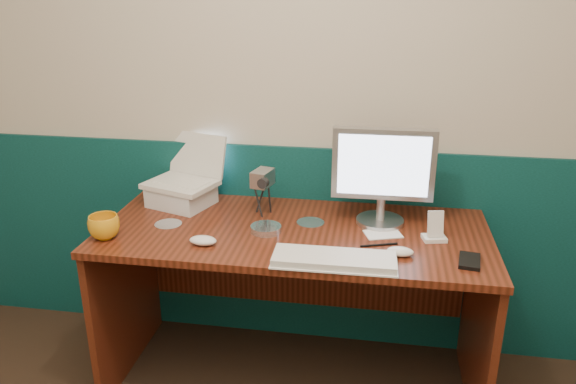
% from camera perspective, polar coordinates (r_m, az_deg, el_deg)
% --- Properties ---
extents(back_wall, '(3.50, 0.04, 2.50)m').
position_cam_1_polar(back_wall, '(2.53, 0.92, 10.10)').
color(back_wall, '#BBB09E').
rests_on(back_wall, ground).
extents(wainscot, '(3.48, 0.02, 1.00)m').
position_cam_1_polar(wainscot, '(2.76, 0.80, -5.48)').
color(wainscot, '#072F2F').
rests_on(wainscot, ground).
extents(desk, '(1.60, 0.70, 0.75)m').
position_cam_1_polar(desk, '(2.50, 0.57, -11.67)').
color(desk, '#3B160A').
rests_on(desk, ground).
extents(laptop_riser, '(0.31, 0.29, 0.09)m').
position_cam_1_polar(laptop_riser, '(2.61, -10.77, -0.37)').
color(laptop_riser, silver).
rests_on(laptop_riser, desk).
extents(laptop, '(0.35, 0.31, 0.25)m').
position_cam_1_polar(laptop, '(2.55, -11.02, 3.15)').
color(laptop, silver).
rests_on(laptop, laptop_riser).
extents(monitor, '(0.42, 0.13, 0.42)m').
position_cam_1_polar(monitor, '(2.34, 9.59, 1.56)').
color(monitor, '#AFAFB4').
rests_on(monitor, desk).
extents(keyboard, '(0.45, 0.16, 0.03)m').
position_cam_1_polar(keyboard, '(2.05, 4.70, -6.92)').
color(keyboard, white).
rests_on(keyboard, desk).
extents(mouse_right, '(0.10, 0.07, 0.03)m').
position_cam_1_polar(mouse_right, '(2.14, 11.33, -5.95)').
color(mouse_right, silver).
rests_on(mouse_right, desk).
extents(mouse_left, '(0.11, 0.07, 0.04)m').
position_cam_1_polar(mouse_left, '(2.21, -8.63, -4.89)').
color(mouse_left, white).
rests_on(mouse_left, desk).
extents(mug, '(0.14, 0.14, 0.10)m').
position_cam_1_polar(mug, '(2.34, -18.19, -3.39)').
color(mug, orange).
rests_on(mug, desk).
extents(camcorder, '(0.11, 0.14, 0.19)m').
position_cam_1_polar(camcorder, '(2.44, -2.57, -0.17)').
color(camcorder, '#A9A9AE').
rests_on(camcorder, desk).
extents(cd_spindle, '(0.13, 0.13, 0.03)m').
position_cam_1_polar(cd_spindle, '(2.30, -2.26, -3.75)').
color(cd_spindle, silver).
rests_on(cd_spindle, desk).
extents(cd_loose_a, '(0.12, 0.12, 0.00)m').
position_cam_1_polar(cd_loose_a, '(2.43, -12.07, -3.18)').
color(cd_loose_a, silver).
rests_on(cd_loose_a, desk).
extents(cd_loose_b, '(0.12, 0.12, 0.00)m').
position_cam_1_polar(cd_loose_b, '(2.39, 2.30, -3.08)').
color(cd_loose_b, '#AFB8BF').
rests_on(cd_loose_b, desk).
extents(pen, '(0.14, 0.06, 0.01)m').
position_cam_1_polar(pen, '(2.21, 9.22, -5.32)').
color(pen, black).
rests_on(pen, desk).
extents(papers, '(0.17, 0.14, 0.00)m').
position_cam_1_polar(papers, '(2.31, 9.61, -4.23)').
color(papers, white).
rests_on(papers, desk).
extents(dock, '(0.10, 0.09, 0.02)m').
position_cam_1_polar(dock, '(2.30, 14.62, -4.56)').
color(dock, white).
rests_on(dock, desk).
extents(music_player, '(0.07, 0.04, 0.11)m').
position_cam_1_polar(music_player, '(2.28, 14.76, -3.15)').
color(music_player, silver).
rests_on(music_player, dock).
extents(pda, '(0.09, 0.14, 0.01)m').
position_cam_1_polar(pda, '(2.16, 17.95, -6.68)').
color(pda, black).
rests_on(pda, desk).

